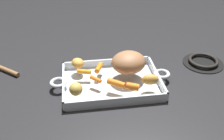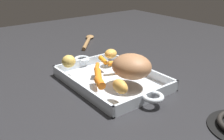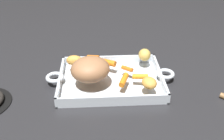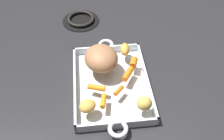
{
  "view_description": "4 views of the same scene",
  "coord_description": "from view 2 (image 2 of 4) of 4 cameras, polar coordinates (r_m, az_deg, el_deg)",
  "views": [
    {
      "loc": [
        0.11,
        0.79,
        0.57
      ],
      "look_at": [
        -0.0,
        0.01,
        0.07
      ],
      "focal_mm": 44.14,
      "sensor_mm": 36.0,
      "label": 1
    },
    {
      "loc": [
        -0.59,
        0.45,
        0.35
      ],
      "look_at": [
        -0.02,
        0.01,
        0.05
      ],
      "focal_mm": 40.28,
      "sensor_mm": 36.0,
      "label": 2
    },
    {
      "loc": [
        -0.04,
        -0.73,
        0.51
      ],
      "look_at": [
        0.0,
        0.0,
        0.05
      ],
      "focal_mm": 42.36,
      "sensor_mm": 36.0,
      "label": 3
    },
    {
      "loc": [
        0.57,
        -0.06,
        0.68
      ],
      "look_at": [
        -0.03,
        0.01,
        0.05
      ],
      "focal_mm": 41.58,
      "sensor_mm": 36.0,
      "label": 4
    }
  ],
  "objects": [
    {
      "name": "ground_plane",
      "position": [
        0.82,
        -0.12,
        -2.86
      ],
      "size": [
        2.07,
        2.07,
        0.0
      ],
      "primitive_type": "plane",
      "color": "#232326"
    },
    {
      "name": "baby_carrot_southwest",
      "position": [
        0.83,
        -3.46,
        0.72
      ],
      "size": [
        0.04,
        0.04,
        0.02
      ],
      "primitive_type": "cylinder",
      "rotation": [
        1.66,
        0.0,
        3.97
      ],
      "color": "orange",
      "rests_on": "roasting_dish"
    },
    {
      "name": "baby_carrot_northwest",
      "position": [
        0.71,
        -2.79,
        -2.88
      ],
      "size": [
        0.05,
        0.04,
        0.03
      ],
      "primitive_type": "cylinder",
      "rotation": [
        1.66,
        0.0,
        4.39
      ],
      "color": "orange",
      "rests_on": "roasting_dish"
    },
    {
      "name": "pork_roast",
      "position": [
        0.76,
        4.47,
        0.84
      ],
      "size": [
        0.15,
        0.14,
        0.07
      ],
      "primitive_type": "ellipsoid",
      "rotation": [
        0.0,
        0.0,
        4.99
      ],
      "color": "#9B6945",
      "rests_on": "roasting_dish"
    },
    {
      "name": "roasting_dish",
      "position": [
        0.81,
        -0.12,
        -2.24
      ],
      "size": [
        0.43,
        0.25,
        0.03
      ],
      "color": "silver",
      "rests_on": "ground_plane"
    },
    {
      "name": "baby_carrot_center_left",
      "position": [
        0.89,
        -2.02,
        2.24
      ],
      "size": [
        0.05,
        0.03,
        0.02
      ],
      "primitive_type": "cylinder",
      "rotation": [
        1.48,
        0.0,
        1.37
      ],
      "color": "orange",
      "rests_on": "roasting_dish"
    },
    {
      "name": "potato_golden_small",
      "position": [
        0.67,
        1.86,
        -3.76
      ],
      "size": [
        0.06,
        0.04,
        0.04
      ],
      "primitive_type": "ellipsoid",
      "rotation": [
        0.0,
        0.0,
        3.04
      ],
      "color": "gold",
      "rests_on": "roasting_dish"
    },
    {
      "name": "potato_near_roast",
      "position": [
        0.85,
        -9.8,
        1.95
      ],
      "size": [
        0.04,
        0.05,
        0.04
      ],
      "primitive_type": "ellipsoid",
      "rotation": [
        0.0,
        0.0,
        3.13
      ],
      "color": "gold",
      "rests_on": "roasting_dish"
    },
    {
      "name": "potato_corner",
      "position": [
        0.93,
        -0.29,
        3.72
      ],
      "size": [
        0.06,
        0.06,
        0.03
      ],
      "primitive_type": "ellipsoid",
      "rotation": [
        0.0,
        0.0,
        3.56
      ],
      "color": "gold",
      "rests_on": "roasting_dish"
    },
    {
      "name": "baby_carrot_southeast",
      "position": [
        0.76,
        -3.17,
        -1.15
      ],
      "size": [
        0.06,
        0.05,
        0.02
      ],
      "primitive_type": "cylinder",
      "rotation": [
        1.63,
        0.0,
        4.16
      ],
      "color": "orange",
      "rests_on": "roasting_dish"
    },
    {
      "name": "serving_spoon",
      "position": [
        1.26,
        -5.46,
        6.71
      ],
      "size": [
        0.2,
        0.18,
        0.02
      ],
      "rotation": [
        0.0,
        0.0,
        5.58
      ],
      "color": "olive",
      "rests_on": "ground_plane"
    },
    {
      "name": "baby_carrot_short",
      "position": [
        0.86,
        1.01,
        1.52
      ],
      "size": [
        0.04,
        0.06,
        0.02
      ],
      "primitive_type": "cylinder",
      "rotation": [
        1.63,
        0.0,
        5.92
      ],
      "color": "orange",
      "rests_on": "roasting_dish"
    }
  ]
}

